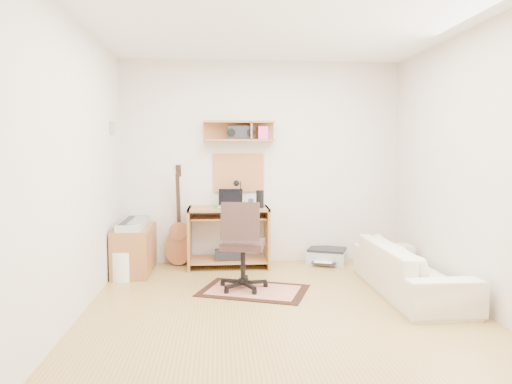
{
  "coord_description": "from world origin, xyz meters",
  "views": [
    {
      "loc": [
        -0.57,
        -4.22,
        1.46
      ],
      "look_at": [
        -0.15,
        1.05,
        1.0
      ],
      "focal_mm": 33.68,
      "sensor_mm": 36.0,
      "label": 1
    }
  ],
  "objects": [
    {
      "name": "wall_shelf",
      "position": [
        -0.3,
        1.88,
        1.7
      ],
      "size": [
        0.9,
        0.25,
        0.26
      ],
      "primitive_type": "cube",
      "color": "#9C6637",
      "rests_on": "back_wall"
    },
    {
      "name": "pencil_cup",
      "position": [
        -0.15,
        1.83,
        0.8
      ],
      "size": [
        0.07,
        0.07,
        0.1
      ],
      "primitive_type": "cylinder",
      "color": "#314395",
      "rests_on": "desk"
    },
    {
      "name": "wall_photo",
      "position": [
        -1.79,
        1.5,
        1.72
      ],
      "size": [
        0.02,
        0.2,
        0.15
      ],
      "primitive_type": "cube",
      "color": "#4C8CBF",
      "rests_on": "left_wall"
    },
    {
      "name": "desk",
      "position": [
        -0.44,
        1.73,
        0.38
      ],
      "size": [
        1.0,
        0.55,
        0.75
      ],
      "primitive_type": null,
      "color": "#9C6637",
      "rests_on": "floor"
    },
    {
      "name": "guitar",
      "position": [
        -1.07,
        1.86,
        0.64
      ],
      "size": [
        0.35,
        0.23,
        1.28
      ],
      "primitive_type": null,
      "rotation": [
        0.0,
        0.0,
        -0.04
      ],
      "color": "#9E5530",
      "rests_on": "floor"
    },
    {
      "name": "cabinet",
      "position": [
        -1.58,
        1.55,
        0.28
      ],
      "size": [
        0.4,
        0.9,
        0.55
      ],
      "primitive_type": "cube",
      "color": "#9C6637",
      "rests_on": "floor"
    },
    {
      "name": "laptop",
      "position": [
        -0.42,
        1.71,
        0.86
      ],
      "size": [
        0.32,
        0.32,
        0.23
      ],
      "primitive_type": null,
      "rotation": [
        0.0,
        0.0,
        -0.09
      ],
      "color": "silver",
      "rests_on": "desk"
    },
    {
      "name": "ceiling",
      "position": [
        0.0,
        0.0,
        2.6
      ],
      "size": [
        3.6,
        4.0,
        0.01
      ],
      "primitive_type": "cube",
      "color": "white",
      "rests_on": "ground"
    },
    {
      "name": "boombox",
      "position": [
        -0.28,
        1.87,
        1.68
      ],
      "size": [
        0.33,
        0.15,
        0.17
      ],
      "primitive_type": "cube",
      "color": "black",
      "rests_on": "wall_shelf"
    },
    {
      "name": "right_wall",
      "position": [
        1.8,
        0.0,
        1.3
      ],
      "size": [
        0.01,
        4.0,
        2.6
      ],
      "primitive_type": "cube",
      "color": "beige",
      "rests_on": "ground"
    },
    {
      "name": "waste_basket",
      "position": [
        -1.65,
        1.2,
        0.16
      ],
      "size": [
        0.36,
        0.36,
        0.33
      ],
      "primitive_type": "cylinder",
      "rotation": [
        0.0,
        0.0,
        0.4
      ],
      "color": "white",
      "rests_on": "floor"
    },
    {
      "name": "task_chair",
      "position": [
        -0.31,
        0.72,
        0.48
      ],
      "size": [
        0.57,
        0.57,
        0.96
      ],
      "primitive_type": null,
      "rotation": [
        0.0,
        0.0,
        -0.19
      ],
      "color": "#31211D",
      "rests_on": "floor"
    },
    {
      "name": "printer",
      "position": [
        0.83,
        1.82,
        0.09
      ],
      "size": [
        0.59,
        0.53,
        0.18
      ],
      "primitive_type": "cube",
      "rotation": [
        0.0,
        0.0,
        -0.39
      ],
      "color": "#A5A8AA",
      "rests_on": "floor"
    },
    {
      "name": "music_keyboard",
      "position": [
        -1.58,
        1.55,
        0.59
      ],
      "size": [
        0.27,
        0.87,
        0.08
      ],
      "primitive_type": "cube",
      "color": "#B2B5BA",
      "rests_on": "cabinet"
    },
    {
      "name": "floor",
      "position": [
        0.0,
        0.0,
        -0.01
      ],
      "size": [
        3.6,
        4.0,
        0.01
      ],
      "primitive_type": "cube",
      "color": "#B08C49",
      "rests_on": "ground"
    },
    {
      "name": "back_wall",
      "position": [
        0.0,
        2.0,
        1.3
      ],
      "size": [
        3.6,
        0.01,
        2.6
      ],
      "primitive_type": "cube",
      "color": "beige",
      "rests_on": "ground"
    },
    {
      "name": "cork_board",
      "position": [
        -0.3,
        1.98,
        1.17
      ],
      "size": [
        0.64,
        0.03,
        0.49
      ],
      "primitive_type": "cube",
      "color": "tan",
      "rests_on": "back_wall"
    },
    {
      "name": "speaker",
      "position": [
        -0.05,
        1.68,
        0.86
      ],
      "size": [
        0.1,
        0.1,
        0.22
      ],
      "primitive_type": "cylinder",
      "color": "black",
      "rests_on": "desk"
    },
    {
      "name": "sofa",
      "position": [
        1.38,
        0.44,
        0.34
      ],
      "size": [
        0.51,
        1.74,
        0.68
      ],
      "primitive_type": "imported",
      "rotation": [
        0.0,
        0.0,
        1.57
      ],
      "color": "beige",
      "rests_on": "floor"
    },
    {
      "name": "rug",
      "position": [
        -0.21,
        0.65,
        0.01
      ],
      "size": [
        1.25,
        1.04,
        0.01
      ],
      "primitive_type": "cube",
      "rotation": [
        0.0,
        0.0,
        -0.35
      ],
      "color": "beige",
      "rests_on": "floor"
    },
    {
      "name": "left_wall",
      "position": [
        -1.8,
        0.0,
        1.3
      ],
      "size": [
        0.01,
        4.0,
        2.6
      ],
      "primitive_type": "cube",
      "color": "beige",
      "rests_on": "ground"
    },
    {
      "name": "desk_lamp",
      "position": [
        -0.28,
        1.87,
        0.91
      ],
      "size": [
        0.11,
        0.11,
        0.33
      ],
      "primitive_type": null,
      "color": "black",
      "rests_on": "desk"
    }
  ]
}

